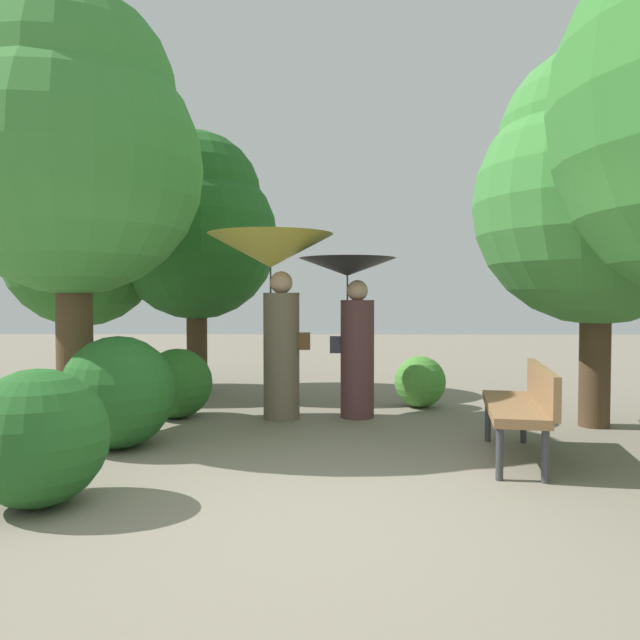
# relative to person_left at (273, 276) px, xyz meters

# --- Properties ---
(ground_plane) EXTENTS (40.00, 40.00, 0.00)m
(ground_plane) POSITION_rel_person_left_xyz_m (0.54, -3.27, -1.68)
(ground_plane) COLOR gray
(person_left) EXTENTS (1.48, 1.48, 2.18)m
(person_left) POSITION_rel_person_left_xyz_m (0.00, 0.00, 0.00)
(person_left) COLOR #6B5B4C
(person_left) RESTS_ON ground
(person_right) EXTENTS (1.16, 1.16, 1.90)m
(person_right) POSITION_rel_person_left_xyz_m (0.93, 0.09, -0.37)
(person_right) COLOR #563338
(person_right) RESTS_ON ground
(park_bench) EXTENTS (0.76, 1.57, 0.83)m
(park_bench) POSITION_rel_person_left_xyz_m (2.36, -1.84, -1.17)
(park_bench) COLOR #38383D
(park_bench) RESTS_ON ground
(tree_near_left) EXTENTS (2.72, 2.72, 4.65)m
(tree_near_left) POSITION_rel_person_left_xyz_m (-2.05, -0.76, 1.36)
(tree_near_left) COLOR #4C3823
(tree_near_left) RESTS_ON ground
(tree_mid_left) EXTENTS (2.32, 2.32, 3.66)m
(tree_mid_left) POSITION_rel_person_left_xyz_m (-3.06, 1.98, 0.65)
(tree_mid_left) COLOR #42301E
(tree_mid_left) RESTS_ON ground
(tree_mid_right) EXTENTS (2.68, 2.68, 4.20)m
(tree_mid_right) POSITION_rel_person_left_xyz_m (3.60, -0.41, 0.99)
(tree_mid_right) COLOR #4C3823
(tree_mid_right) RESTS_ON ground
(tree_far_back) EXTENTS (2.46, 2.46, 3.93)m
(tree_far_back) POSITION_rel_person_left_xyz_m (-1.35, 2.09, 0.84)
(tree_far_back) COLOR #42301E
(tree_far_back) RESTS_ON ground
(bush_path_left) EXTENTS (1.07, 1.07, 1.07)m
(bush_path_left) POSITION_rel_person_left_xyz_m (-1.35, -1.45, -1.15)
(bush_path_left) COLOR #235B23
(bush_path_left) RESTS_ON ground
(bush_path_right) EXTENTS (0.95, 0.95, 0.95)m
(bush_path_right) POSITION_rel_person_left_xyz_m (-1.35, -3.08, -1.21)
(bush_path_right) COLOR #235B23
(bush_path_right) RESTS_ON ground
(bush_behind_bench) EXTENTS (0.67, 0.67, 0.67)m
(bush_behind_bench) POSITION_rel_person_left_xyz_m (1.85, 0.76, -1.35)
(bush_behind_bench) COLOR #4C9338
(bush_behind_bench) RESTS_ON ground
(bush_far_side) EXTENTS (0.83, 0.83, 0.83)m
(bush_far_side) POSITION_rel_person_left_xyz_m (-1.14, 0.01, -1.27)
(bush_far_side) COLOR #2D6B28
(bush_far_side) RESTS_ON ground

